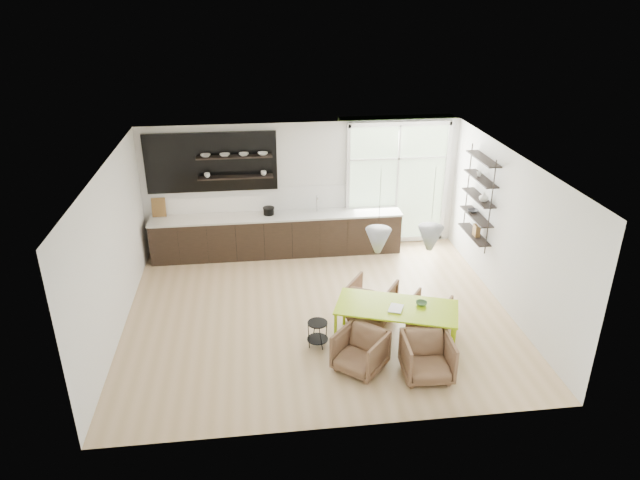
{
  "coord_description": "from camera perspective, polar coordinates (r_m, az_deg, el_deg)",
  "views": [
    {
      "loc": [
        -1.08,
        -9.02,
        5.59
      ],
      "look_at": [
        0.1,
        0.6,
        1.22
      ],
      "focal_mm": 32.0,
      "sensor_mm": 36.0,
      "label": 1
    }
  ],
  "objects": [
    {
      "name": "armchair_front_right",
      "position": [
        9.09,
        10.67,
        -11.45
      ],
      "size": [
        0.76,
        0.78,
        0.69
      ],
      "primitive_type": "imported",
      "rotation": [
        0.0,
        0.0,
        -0.04
      ],
      "color": "brown",
      "rests_on": "ground"
    },
    {
      "name": "kitchen_run",
      "position": [
        12.74,
        -4.7,
        1.1
      ],
      "size": [
        5.54,
        0.69,
        2.75
      ],
      "color": "black",
      "rests_on": "ground"
    },
    {
      "name": "table_bowl",
      "position": [
        9.64,
        10.11,
        -6.26
      ],
      "size": [
        0.22,
        0.22,
        0.06
      ],
      "primitive_type": "imported",
      "rotation": [
        0.0,
        0.0,
        -0.18
      ],
      "color": "#4B7447",
      "rests_on": "dining_table"
    },
    {
      "name": "room",
      "position": [
        11.06,
        2.14,
        2.32
      ],
      "size": [
        7.02,
        6.01,
        2.91
      ],
      "color": "#D3B084",
      "rests_on": "ground"
    },
    {
      "name": "right_shelving",
      "position": [
        11.8,
        15.58,
        3.84
      ],
      "size": [
        0.26,
        1.22,
        1.9
      ],
      "color": "black",
      "rests_on": "ground"
    },
    {
      "name": "armchair_back_right",
      "position": [
        10.31,
        10.89,
        -7.11
      ],
      "size": [
        0.9,
        0.9,
        0.59
      ],
      "primitive_type": "imported",
      "rotation": [
        0.0,
        0.0,
        2.52
      ],
      "color": "brown",
      "rests_on": "ground"
    },
    {
      "name": "table_book",
      "position": [
        9.48,
        6.94,
        -6.72
      ],
      "size": [
        0.32,
        0.36,
        0.03
      ],
      "primitive_type": "imported",
      "rotation": [
        0.0,
        0.0,
        -0.43
      ],
      "color": "white",
      "rests_on": "dining_table"
    },
    {
      "name": "dining_table",
      "position": [
        9.57,
        7.68,
        -6.87
      ],
      "size": [
        2.17,
        1.51,
        0.73
      ],
      "rotation": [
        0.0,
        0.0,
        -0.34
      ],
      "color": "#A2CE0D",
      "rests_on": "ground"
    },
    {
      "name": "armchair_back_left",
      "position": [
        10.42,
        5.18,
        -5.98
      ],
      "size": [
        1.07,
        1.08,
        0.71
      ],
      "primitive_type": "imported",
      "rotation": [
        0.0,
        0.0,
        2.56
      ],
      "color": "brown",
      "rests_on": "ground"
    },
    {
      "name": "armchair_front_left",
      "position": [
        9.12,
        4.03,
        -11.01
      ],
      "size": [
        1.01,
        1.02,
        0.66
      ],
      "primitive_type": "imported",
      "rotation": [
        0.0,
        0.0,
        -0.72
      ],
      "color": "brown",
      "rests_on": "ground"
    },
    {
      "name": "wire_stool",
      "position": [
        9.65,
        -0.25,
        -9.05
      ],
      "size": [
        0.36,
        0.36,
        0.45
      ],
      "rotation": [
        0.0,
        0.0,
        0.24
      ],
      "color": "black",
      "rests_on": "ground"
    }
  ]
}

